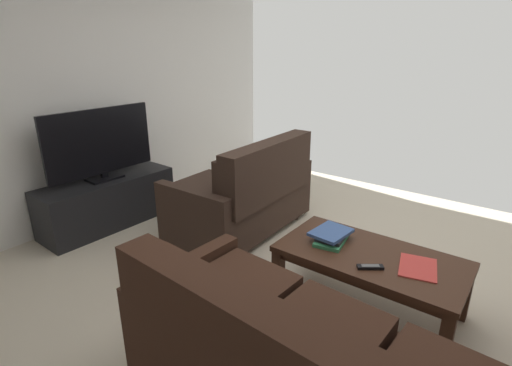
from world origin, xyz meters
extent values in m
cube|color=beige|center=(0.00, 0.00, 0.00)|extent=(5.20, 4.98, 0.01)
cube|color=white|center=(2.60, 0.00, 1.44)|extent=(0.12, 4.98, 2.89)
cylinder|color=black|center=(0.27, 0.61, 0.03)|extent=(0.05, 0.05, 0.06)
cube|color=#382116|center=(-0.43, 0.96, 0.47)|extent=(0.54, 0.72, 0.10)
cube|color=#382116|center=(0.10, 0.93, 0.47)|extent=(0.54, 0.72, 0.10)
cube|color=#382116|center=(-0.41, 1.32, 0.61)|extent=(1.62, 0.27, 0.48)
cube|color=#382116|center=(-0.42, 1.21, 0.61)|extent=(0.49, 0.15, 0.35)
cube|color=#382116|center=(0.12, 1.18, 0.61)|extent=(0.49, 0.15, 0.35)
cube|color=#382116|center=(0.42, 0.94, 0.31)|extent=(0.14, 0.79, 0.52)
cylinder|color=black|center=(1.49, -0.95, 0.03)|extent=(0.05, 0.05, 0.06)
cylinder|color=black|center=(1.47, 0.07, 0.03)|extent=(0.05, 0.05, 0.06)
cylinder|color=black|center=(0.83, -0.97, 0.03)|extent=(0.05, 0.05, 0.06)
cylinder|color=black|center=(0.81, 0.05, 0.03)|extent=(0.05, 0.05, 0.06)
cube|color=#33231C|center=(1.15, -0.45, 0.26)|extent=(0.81, 1.20, 0.40)
cube|color=#33231C|center=(1.18, -0.75, 0.51)|extent=(0.70, 0.56, 0.10)
cube|color=#33231C|center=(1.16, -0.16, 0.51)|extent=(0.70, 0.56, 0.10)
cube|color=#33231C|center=(0.82, -0.46, 0.67)|extent=(0.21, 1.18, 0.52)
cube|color=#33231C|center=(0.93, -0.75, 0.67)|extent=(0.13, 0.53, 0.38)
cube|color=#33231C|center=(0.92, -0.16, 0.67)|extent=(0.13, 0.53, 0.38)
cube|color=#33231C|center=(1.16, -1.09, 0.33)|extent=(0.79, 0.12, 0.56)
cube|color=#33231C|center=(1.14, 0.19, 0.33)|extent=(0.79, 0.12, 0.56)
cube|color=#3D2316|center=(-0.31, -0.03, 0.40)|extent=(1.20, 0.62, 0.04)
cube|color=#3D2316|center=(-0.31, -0.03, 0.35)|extent=(1.10, 0.56, 0.05)
cube|color=#3D2316|center=(-0.86, -0.30, 0.19)|extent=(0.07, 0.07, 0.38)
cube|color=#3D2316|center=(0.24, -0.30, 0.19)|extent=(0.07, 0.07, 0.38)
cube|color=#3D2316|center=(-0.86, 0.23, 0.19)|extent=(0.07, 0.07, 0.38)
cube|color=#3D2316|center=(0.24, 0.23, 0.19)|extent=(0.07, 0.07, 0.38)
cube|color=black|center=(2.27, 0.25, 0.24)|extent=(0.49, 1.31, 0.48)
cube|color=black|center=(2.39, 0.25, 0.24)|extent=(0.05, 1.10, 0.29)
cube|color=black|center=(2.28, 0.10, 0.24)|extent=(0.21, 0.25, 0.06)
cube|color=black|center=(2.27, 0.25, 0.49)|extent=(0.21, 0.33, 0.02)
cube|color=black|center=(2.27, 0.25, 0.53)|extent=(0.04, 0.06, 0.06)
cube|color=black|center=(2.27, 0.25, 0.86)|extent=(0.07, 1.07, 0.62)
cube|color=black|center=(2.29, 0.25, 0.86)|extent=(0.04, 1.04, 0.59)
cube|color=#337F51|center=(-0.02, -0.04, 0.43)|extent=(0.23, 0.33, 0.02)
cube|color=black|center=(-0.02, -0.05, 0.45)|extent=(0.21, 0.26, 0.02)
cube|color=#385693|center=(-0.01, -0.05, 0.48)|extent=(0.24, 0.30, 0.02)
cube|color=black|center=(-0.37, 0.14, 0.43)|extent=(0.15, 0.13, 0.02)
cube|color=#59595B|center=(-0.37, 0.14, 0.44)|extent=(0.11, 0.09, 0.00)
cube|color=#C63833|center=(-0.61, -0.05, 0.42)|extent=(0.28, 0.33, 0.01)
camera|label=1|loc=(-1.07, 2.24, 1.73)|focal=27.48mm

